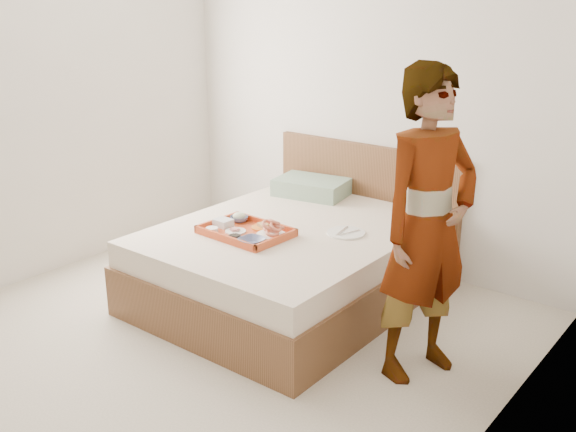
# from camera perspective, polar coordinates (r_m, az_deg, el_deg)

# --- Properties ---
(ground) EXTENTS (3.50, 4.00, 0.01)m
(ground) POSITION_cam_1_polar(r_m,az_deg,el_deg) (4.17, -8.78, -11.43)
(ground) COLOR beige
(ground) RESTS_ON ground
(wall_back) EXTENTS (3.50, 0.01, 2.60)m
(wall_back) POSITION_cam_1_polar(r_m,az_deg,el_deg) (5.22, 6.88, 10.03)
(wall_back) COLOR silver
(wall_back) RESTS_ON ground
(wall_left) EXTENTS (0.01, 4.00, 2.60)m
(wall_left) POSITION_cam_1_polar(r_m,az_deg,el_deg) (5.11, -23.26, 8.47)
(wall_left) COLOR silver
(wall_left) RESTS_ON ground
(wall_right) EXTENTS (0.01, 4.00, 2.60)m
(wall_right) POSITION_cam_1_polar(r_m,az_deg,el_deg) (2.70, 16.16, 1.24)
(wall_right) COLOR silver
(wall_right) RESTS_ON ground
(bed) EXTENTS (1.65, 2.00, 0.53)m
(bed) POSITION_cam_1_polar(r_m,az_deg,el_deg) (4.69, 0.28, -4.03)
(bed) COLOR brown
(bed) RESTS_ON ground
(headboard) EXTENTS (1.65, 0.06, 0.95)m
(headboard) POSITION_cam_1_polar(r_m,az_deg,el_deg) (5.37, 6.67, 1.21)
(headboard) COLOR brown
(headboard) RESTS_ON ground
(pillow) EXTENTS (0.61, 0.47, 0.13)m
(pillow) POSITION_cam_1_polar(r_m,az_deg,el_deg) (5.31, 2.05, 2.52)
(pillow) COLOR gray
(pillow) RESTS_ON bed
(tray) EXTENTS (0.59, 0.44, 0.05)m
(tray) POSITION_cam_1_polar(r_m,az_deg,el_deg) (4.45, -3.67, -1.30)
(tray) COLOR #C95629
(tray) RESTS_ON bed
(prawn_plate) EXTENTS (0.21, 0.21, 0.01)m
(prawn_plate) POSITION_cam_1_polar(r_m,az_deg,el_deg) (4.38, -1.48, -1.65)
(prawn_plate) COLOR white
(prawn_plate) RESTS_ON tray
(navy_bowl_big) EXTENTS (0.17, 0.17, 0.04)m
(navy_bowl_big) POSITION_cam_1_polar(r_m,az_deg,el_deg) (4.24, -3.14, -2.19)
(navy_bowl_big) COLOR navy
(navy_bowl_big) RESTS_ON tray
(sauce_dish) EXTENTS (0.09, 0.09, 0.03)m
(sauce_dish) POSITION_cam_1_polar(r_m,az_deg,el_deg) (4.32, -4.63, -1.89)
(sauce_dish) COLOR black
(sauce_dish) RESTS_ON tray
(meat_plate) EXTENTS (0.15, 0.15, 0.01)m
(meat_plate) POSITION_cam_1_polar(r_m,az_deg,el_deg) (4.46, -4.57, -1.33)
(meat_plate) COLOR white
(meat_plate) RESTS_ON tray
(bread_plate) EXTENTS (0.15, 0.15, 0.01)m
(bread_plate) POSITION_cam_1_polar(r_m,az_deg,el_deg) (4.53, -2.32, -0.99)
(bread_plate) COLOR orange
(bread_plate) RESTS_ON tray
(salad_bowl) EXTENTS (0.13, 0.13, 0.04)m
(salad_bowl) POSITION_cam_1_polar(r_m,az_deg,el_deg) (4.67, -4.24, -0.24)
(salad_bowl) COLOR navy
(salad_bowl) RESTS_ON tray
(plastic_tub) EXTENTS (0.12, 0.10, 0.05)m
(plastic_tub) POSITION_cam_1_polar(r_m,az_deg,el_deg) (4.57, -5.63, -0.59)
(plastic_tub) COLOR silver
(plastic_tub) RESTS_ON tray
(cheese_round) EXTENTS (0.09, 0.09, 0.03)m
(cheese_round) POSITION_cam_1_polar(r_m,az_deg,el_deg) (4.48, -6.60, -1.18)
(cheese_round) COLOR white
(cheese_round) RESTS_ON tray
(dinner_plate) EXTENTS (0.29, 0.29, 0.01)m
(dinner_plate) POSITION_cam_1_polar(r_m,az_deg,el_deg) (4.48, 5.04, -1.46)
(dinner_plate) COLOR white
(dinner_plate) RESTS_ON bed
(person) EXTENTS (0.61, 0.74, 1.76)m
(person) POSITION_cam_1_polar(r_m,az_deg,el_deg) (3.65, 11.98, -0.88)
(person) COLOR silver
(person) RESTS_ON ground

